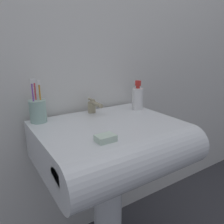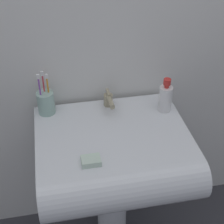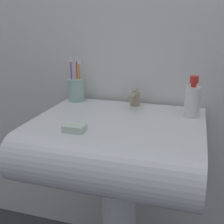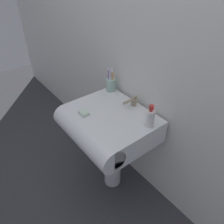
% 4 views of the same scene
% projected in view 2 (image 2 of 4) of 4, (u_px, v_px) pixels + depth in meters
% --- Properties ---
extents(wall_back, '(5.00, 0.05, 2.40)m').
position_uv_depth(wall_back, '(99.00, 9.00, 1.40)').
color(wall_back, silver).
rests_on(wall_back, ground).
extents(sink_pedestal, '(0.15, 0.15, 0.60)m').
position_uv_depth(sink_pedestal, '(112.00, 204.00, 1.71)').
color(sink_pedestal, white).
rests_on(sink_pedestal, ground).
extents(sink_basin, '(0.63, 0.55, 0.17)m').
position_uv_depth(sink_basin, '(115.00, 156.00, 1.43)').
color(sink_basin, white).
rests_on(sink_basin, sink_pedestal).
extents(faucet, '(0.04, 0.13, 0.07)m').
position_uv_depth(faucet, '(109.00, 100.00, 1.55)').
color(faucet, tan).
rests_on(faucet, sink_basin).
extents(toothbrush_cup, '(0.08, 0.08, 0.20)m').
position_uv_depth(toothbrush_cup, '(46.00, 102.00, 1.50)').
color(toothbrush_cup, '#99BFB2').
rests_on(toothbrush_cup, sink_basin).
extents(soap_bottle, '(0.06, 0.06, 0.16)m').
position_uv_depth(soap_bottle, '(165.00, 98.00, 1.51)').
color(soap_bottle, white).
rests_on(soap_bottle, sink_basin).
extents(bar_soap, '(0.07, 0.05, 0.02)m').
position_uv_depth(bar_soap, '(91.00, 161.00, 1.27)').
color(bar_soap, silver).
rests_on(bar_soap, sink_basin).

